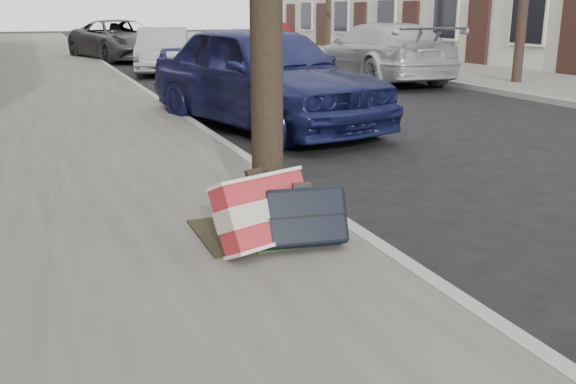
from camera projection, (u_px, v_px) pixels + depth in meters
name	position (u px, v px, depth m)	size (l,w,h in m)	color
near_sidewalk	(23.00, 78.00, 16.63)	(5.00, 70.00, 0.12)	#67655D
far_sidewalk	(406.00, 65.00, 20.68)	(4.00, 70.00, 0.12)	slate
dirt_patch	(254.00, 231.00, 4.85)	(0.85, 0.85, 0.01)	black
suitcase_red	(264.00, 212.00, 4.45)	(0.69, 0.19, 0.50)	maroon
suitcase_navy	(305.00, 216.00, 4.49)	(0.58, 0.18, 0.41)	black
car_near_front	(263.00, 76.00, 9.67)	(1.87, 4.65, 1.58)	#171B4B
car_near_mid	(163.00, 51.00, 18.32)	(1.36, 3.91, 1.29)	#96989D
car_near_back	(121.00, 40.00, 23.06)	(2.39, 5.19, 1.44)	#343539
car_far_front	(379.00, 52.00, 16.10)	(2.05, 5.03, 1.46)	#AAACB2
car_far_back	(268.00, 39.00, 23.72)	(1.73, 4.31, 1.47)	maroon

